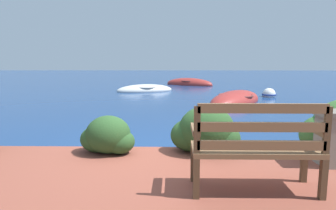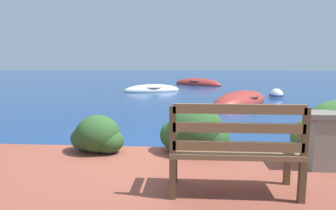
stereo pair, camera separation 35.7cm
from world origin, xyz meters
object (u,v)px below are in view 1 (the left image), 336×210
Objects in this scene: park_bench at (256,146)px; mooring_buoy at (269,95)px; rowboat_nearest at (236,101)px; rowboat_far at (189,84)px; rowboat_mid at (145,90)px.

park_bench is 2.12× the size of mooring_buoy.
mooring_buoy is (1.77, 1.81, 0.03)m from rowboat_nearest.
mooring_buoy is at bearing 68.82° from park_bench.
rowboat_nearest is 2.53m from mooring_buoy.
rowboat_far is (0.14, 15.57, -0.64)m from park_bench.
mooring_buoy is at bearing 137.14° from rowboat_mid.
rowboat_mid is at bearing -92.41° from rowboat_far.
park_bench reaches higher than rowboat_nearest.
rowboat_nearest is 1.14× the size of rowboat_mid.
mooring_buoy is at bearing -32.33° from rowboat_far.
rowboat_mid is (-3.67, 3.96, -0.01)m from rowboat_nearest.
rowboat_far is at bearing -143.86° from rowboat_mid.
rowboat_far is 5.31× the size of mooring_buoy.
mooring_buoy reaches higher than rowboat_mid.
park_bench is 12.07m from rowboat_mid.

